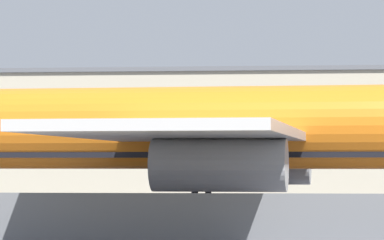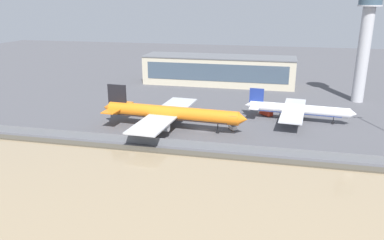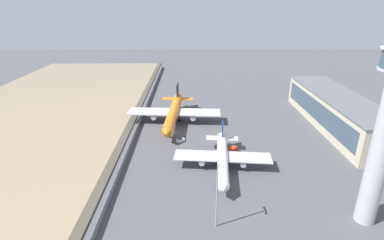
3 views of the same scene
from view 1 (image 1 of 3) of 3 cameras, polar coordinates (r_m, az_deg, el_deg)
The scene contains 2 objects.
cargo_jet_orange at distance 60.62m, azimuth 2.68°, elevation -0.57°, with size 50.06×43.28×13.88m.
terminal_building at distance 133.51m, azimuth 6.39°, elevation -0.64°, with size 75.63×19.21×14.34m.
Camera 1 is at (-8.06, -61.07, 3.56)m, focal length 105.00 mm.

